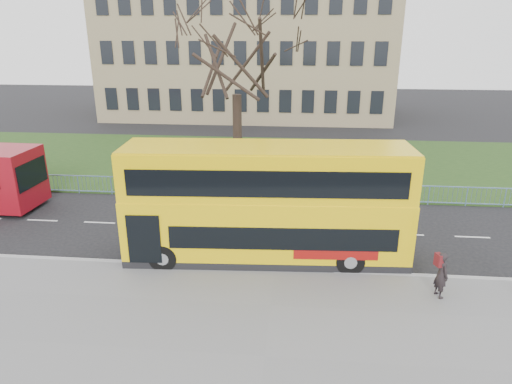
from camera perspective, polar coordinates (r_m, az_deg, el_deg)
ground at (r=19.86m, az=2.59°, el=-7.67°), size 120.00×120.00×0.00m
pavement at (r=14.17m, az=1.09°, el=-20.03°), size 80.00×10.50×0.12m
kerb at (r=18.46m, az=2.34°, el=-9.68°), size 80.00×0.20×0.14m
grass_verge at (r=33.20m, az=3.87°, el=3.74°), size 80.00×15.40×0.08m
guard_railing at (r=25.71m, az=3.37°, el=0.16°), size 40.00×0.12×1.10m
bare_tree at (r=28.02m, az=-2.44°, el=14.15°), size 8.90×8.90×12.72m
civic_building at (r=52.99m, az=-0.90°, el=17.35°), size 30.00×15.00×14.00m
yellow_bus at (r=18.42m, az=1.31°, el=-1.17°), size 11.54×3.34×4.78m
pedestrian at (r=17.53m, az=22.14°, el=-9.55°), size 0.59×0.73×1.72m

